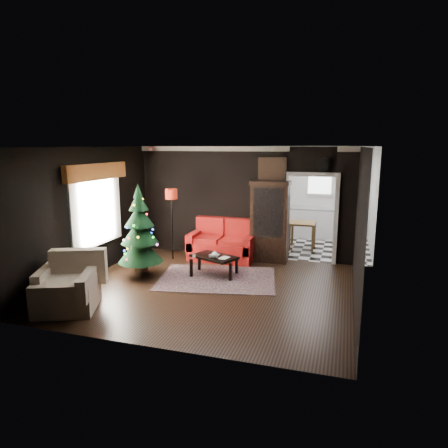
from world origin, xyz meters
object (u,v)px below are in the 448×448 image
(loveseat, at_px, (222,240))
(wall_clock, at_px, (323,165))
(curio_cabinet, at_px, (270,223))
(teapot, at_px, (215,255))
(floor_lamp, at_px, (172,227))
(christmas_tree, at_px, (140,229))
(kitchen_table, at_px, (302,236))
(coffee_table, at_px, (214,265))
(armchair, at_px, (66,284))

(loveseat, bearing_deg, wall_clock, 9.66)
(curio_cabinet, distance_m, teapot, 1.93)
(curio_cabinet, relative_size, floor_lamp, 1.00)
(floor_lamp, height_order, wall_clock, wall_clock)
(christmas_tree, xyz_separation_m, kitchen_table, (3.12, 3.41, -0.68))
(loveseat, height_order, wall_clock, wall_clock)
(curio_cabinet, xyz_separation_m, coffee_table, (-0.94, -1.48, -0.72))
(christmas_tree, xyz_separation_m, coffee_table, (1.53, 0.50, -0.82))
(loveseat, distance_m, curio_cabinet, 1.25)
(christmas_tree, relative_size, wall_clock, 5.75)
(curio_cabinet, relative_size, coffee_table, 1.97)
(floor_lamp, relative_size, kitchen_table, 2.53)
(loveseat, relative_size, wall_clock, 5.31)
(loveseat, height_order, teapot, loveseat)
(christmas_tree, bearing_deg, kitchen_table, 47.57)
(teapot, bearing_deg, coffee_table, 110.88)
(floor_lamp, distance_m, teapot, 1.89)
(curio_cabinet, height_order, kitchen_table, curio_cabinet)
(curio_cabinet, bearing_deg, armchair, -125.25)
(christmas_tree, bearing_deg, floor_lamp, 85.50)
(loveseat, height_order, floor_lamp, floor_lamp)
(loveseat, bearing_deg, christmas_tree, -126.81)
(floor_lamp, bearing_deg, kitchen_table, 33.43)
(armchair, distance_m, kitchen_table, 6.43)
(loveseat, xyz_separation_m, teapot, (0.28, -1.45, 0.03))
(wall_clock, bearing_deg, kitchen_table, 113.75)
(floor_lamp, xyz_separation_m, christmas_tree, (-0.11, -1.43, 0.22))
(coffee_table, bearing_deg, floor_lamp, 146.84)
(teapot, bearing_deg, kitchen_table, 63.92)
(wall_clock, height_order, kitchen_table, wall_clock)
(armchair, relative_size, kitchen_table, 1.41)
(christmas_tree, bearing_deg, wall_clock, 30.50)
(coffee_table, xyz_separation_m, wall_clock, (2.14, 1.66, 2.15))
(floor_lamp, distance_m, wall_clock, 3.95)
(coffee_table, bearing_deg, kitchen_table, 61.33)
(coffee_table, distance_m, kitchen_table, 3.32)
(armchair, height_order, teapot, armchair)
(floor_lamp, relative_size, armchair, 1.80)
(coffee_table, height_order, kitchen_table, kitchen_table)
(wall_clock, bearing_deg, coffee_table, -142.23)
(wall_clock, relative_size, kitchen_table, 0.43)
(loveseat, xyz_separation_m, coffee_table, (0.21, -1.26, -0.27))
(floor_lamp, xyz_separation_m, coffee_table, (1.41, -0.92, -0.60))
(loveseat, bearing_deg, curio_cabinet, 10.83)
(christmas_tree, xyz_separation_m, teapot, (1.60, 0.31, -0.52))
(curio_cabinet, height_order, armchair, curio_cabinet)
(curio_cabinet, xyz_separation_m, kitchen_table, (0.65, 1.43, -0.57))
(teapot, distance_m, kitchen_table, 3.45)
(teapot, relative_size, kitchen_table, 0.22)
(armchair, xyz_separation_m, coffee_table, (1.88, 2.51, -0.23))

